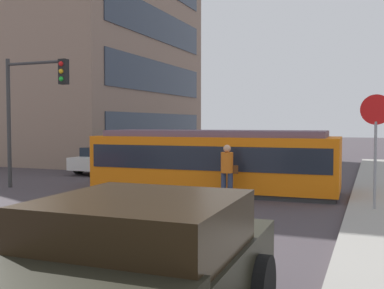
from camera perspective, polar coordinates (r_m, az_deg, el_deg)
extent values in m
plane|color=#3F383D|center=(16.22, 0.59, -5.44)|extent=(120.00, 120.00, 0.00)
cube|color=silver|center=(9.36, -17.77, -11.66)|extent=(0.16, 2.40, 0.01)
cube|color=silver|center=(12.62, -6.03, -7.79)|extent=(0.16, 2.40, 0.01)
cube|color=silver|center=(21.34, 5.88, -3.47)|extent=(0.16, 2.40, 0.01)
cube|color=silver|center=(27.13, 9.35, -2.16)|extent=(0.16, 2.40, 0.01)
cube|color=#8A705E|center=(33.14, -16.63, 12.53)|extent=(15.57, 14.71, 16.00)
cube|color=#2D3847|center=(28.48, -4.02, 1.96)|extent=(0.06, 12.50, 1.92)
cube|color=#2D3847|center=(28.62, -4.04, 8.38)|extent=(0.06, 12.50, 1.92)
cube|color=#2D3847|center=(29.11, -4.07, 14.66)|extent=(0.06, 12.50, 1.92)
cube|color=orange|center=(15.29, 2.80, -2.16)|extent=(8.15, 2.78, 1.71)
cube|color=#2D2D2D|center=(15.39, 2.79, -5.60)|extent=(7.99, 2.64, 0.15)
cube|color=#624A5B|center=(15.24, 2.81, 1.41)|extent=(7.33, 2.37, 0.20)
cube|color=#1E232D|center=(15.27, 2.80, -1.39)|extent=(7.83, 2.80, 0.75)
cube|color=#313B91|center=(21.23, 1.43, -0.58)|extent=(2.69, 5.64, 1.56)
cube|color=black|center=(18.72, -1.74, -0.31)|extent=(2.25, 0.20, 0.93)
cube|color=black|center=(21.22, 1.43, 0.18)|extent=(2.70, 4.81, 0.62)
cylinder|color=black|center=(19.65, -0.54, -2.68)|extent=(2.58, 0.99, 0.90)
cylinder|color=black|center=(22.93, 3.12, -1.91)|extent=(2.58, 0.99, 0.90)
cylinder|color=#2E3750|center=(13.41, 3.98, -5.34)|extent=(0.16, 0.16, 0.85)
cylinder|color=#2E3750|center=(13.36, 4.80, -5.38)|extent=(0.16, 0.16, 0.85)
cylinder|color=orange|center=(13.30, 4.40, -2.27)|extent=(0.36, 0.36, 0.60)
sphere|color=tan|center=(13.27, 4.41, -0.50)|extent=(0.22, 0.22, 0.22)
cube|color=#562A0F|center=(13.30, 5.37, -3.14)|extent=(0.22, 0.15, 0.24)
cube|color=black|center=(4.75, -6.28, -9.90)|extent=(1.94, 1.94, 0.55)
cylinder|color=black|center=(6.25, -10.65, -15.12)|extent=(0.30, 0.81, 0.80)
cylinder|color=black|center=(5.54, 8.25, -17.48)|extent=(0.30, 0.81, 0.80)
cube|color=silver|center=(21.72, -9.99, -2.03)|extent=(1.83, 4.42, 0.55)
cube|color=black|center=(21.56, -10.21, -0.80)|extent=(1.68, 2.43, 0.40)
cylinder|color=black|center=(23.35, -10.18, -2.18)|extent=(0.22, 0.64, 0.64)
cylinder|color=black|center=(22.43, -6.21, -2.35)|extent=(0.22, 0.64, 0.64)
cylinder|color=black|center=(21.15, -13.99, -2.73)|extent=(0.22, 0.64, 0.64)
cylinder|color=black|center=(20.14, -9.76, -2.96)|extent=(0.22, 0.64, 0.64)
cylinder|color=gray|center=(12.36, 21.94, -2.42)|extent=(0.07, 0.07, 2.20)
cylinder|color=red|center=(12.32, 22.06, 4.08)|extent=(0.76, 0.04, 0.76)
cylinder|color=#333333|center=(17.45, -21.95, 2.46)|extent=(0.14, 0.14, 4.56)
cylinder|color=#333333|center=(16.77, -19.08, 9.63)|extent=(2.39, 0.10, 0.10)
cube|color=black|center=(15.98, -15.77, 8.76)|extent=(0.28, 0.24, 0.84)
sphere|color=red|center=(15.91, -16.08, 9.69)|extent=(0.16, 0.16, 0.16)
sphere|color=gold|center=(15.88, -16.06, 8.80)|extent=(0.16, 0.16, 0.16)
sphere|color=green|center=(15.86, -16.05, 7.90)|extent=(0.16, 0.16, 0.16)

